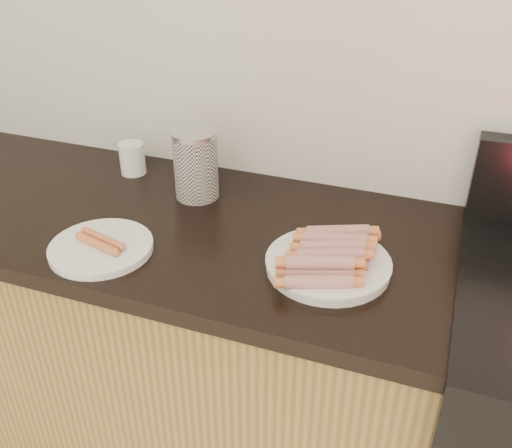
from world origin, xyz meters
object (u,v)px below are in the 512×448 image
(mug, at_px, (132,158))
(canister, at_px, (196,164))
(main_plate, at_px, (328,265))
(side_plate, at_px, (101,248))

(mug, bearing_deg, canister, -15.44)
(main_plate, distance_m, canister, 0.46)
(side_plate, bearing_deg, main_plate, 12.19)
(main_plate, xyz_separation_m, side_plate, (-0.49, -0.11, -0.00))
(canister, bearing_deg, side_plate, -106.38)
(canister, distance_m, mug, 0.24)
(canister, bearing_deg, mug, 164.56)
(canister, height_order, mug, canister)
(main_plate, relative_size, side_plate, 1.14)
(main_plate, xyz_separation_m, mug, (-0.63, 0.27, 0.04))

